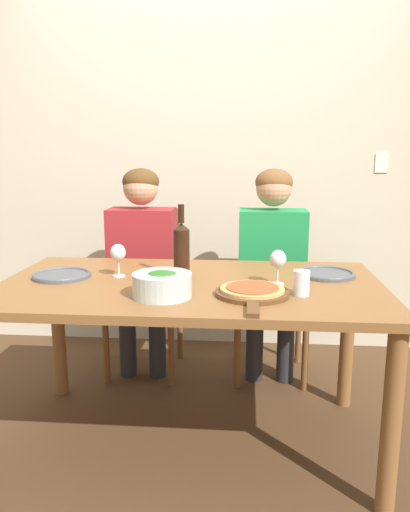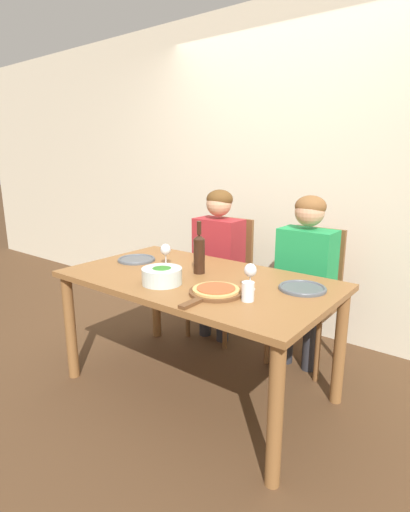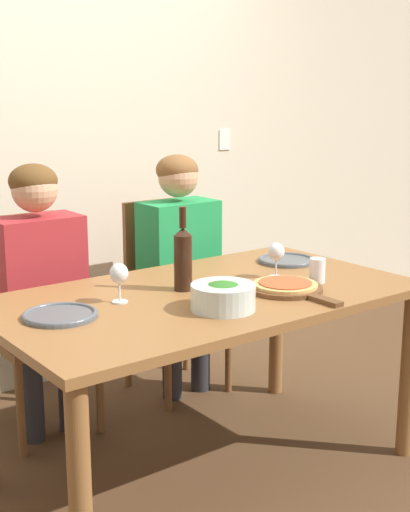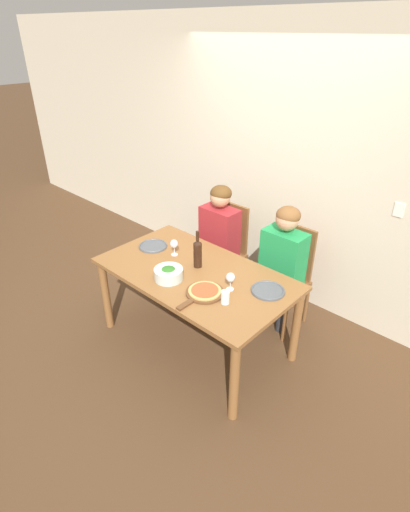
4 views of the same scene
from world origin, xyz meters
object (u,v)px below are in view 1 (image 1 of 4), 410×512
Objects in this scene: broccoli_bowl at (162,285)px; water_tumbler at (301,283)px; dinner_plate_left at (62,275)px; wine_glass_left at (118,254)px; wine_bottle at (182,249)px; pizza_on_board at (252,292)px; person_woman at (142,253)px; person_man at (272,255)px; chair_left at (147,285)px; dinner_plate_right at (326,274)px; chair_right at (270,287)px; wine_glass_right at (278,261)px.

water_tumbler is at bearing 6.58° from broccoli_bowl.
wine_glass_left reaches higher than dinner_plate_left.
pizza_on_board is (0.32, -0.26, -0.12)m from wine_bottle.
person_woman is 8.16× the size of wine_glass_left.
pizza_on_board is (-0.12, -0.90, 0.04)m from person_man.
wine_bottle is 0.31m from broccoli_bowl.
water_tumbler is at bearing -16.65° from wine_glass_left.
wine_bottle is 0.77× the size of pizza_on_board.
person_man reaches higher than dinner_plate_left.
chair_left is 0.90m from wine_bottle.
dinner_plate_right is at bearing 5.98° from wine_glass_left.
person_man is 0.79m from wine_bottle.
person_woman is 1.11m from dinner_plate_right.
chair_right is 0.25m from person_man.
dinner_plate_left is 1.21m from dinner_plate_right.
dinner_plate_left is (-0.98, -0.78, 0.25)m from chair_right.
person_man is 4.66× the size of dinner_plate_left.
broccoli_bowl is (-0.47, -1.05, 0.29)m from chair_right.
broccoli_bowl is 1.56× the size of wine_glass_right.
broccoli_bowl reaches higher than pizza_on_board.
water_tumbler reaches higher than pizza_on_board.
chair_right reaches higher than pizza_on_board.
person_man is at bearing 82.29° from pizza_on_board.
wine_glass_right is (0.74, -0.71, 0.12)m from person_woman.
wine_bottle is at bearing -171.35° from dinner_plate_right.
wine_glass_left is (-0.29, 0.00, -0.03)m from wine_bottle.
chair_right is at bearing 8.76° from person_woman.
wine_bottle is 3.31× the size of water_tumbler.
person_man is 5.24× the size of broccoli_bowl.
dinner_plate_left is 0.28m from wine_glass_left.
wine_glass_right is at bearing -142.65° from dinner_plate_right.
person_man reaches higher than wine_glass_right.
pizza_on_board is at bearing -120.66° from wine_glass_right.
pizza_on_board is (0.35, 0.04, -0.03)m from broccoli_bowl.
water_tumbler is at bearing -50.13° from chair_left.
wine_bottle is 0.68m from dinner_plate_right.
chair_right is 0.80× the size of person_woman.
broccoli_bowl is 1.56× the size of wine_glass_left.
person_woman is 0.65m from wine_glass_left.
wine_glass_left is at bearing -87.38° from person_woman.
wine_glass_right is at bearing -2.80° from dinner_plate_left.
wine_glass_right is (-0.01, -0.83, 0.35)m from chair_right.
wine_bottle is (0.32, -0.75, 0.37)m from chair_left.
chair_left is at bearing 129.87° from water_tumbler.
person_woman is at bearing 125.31° from pizza_on_board.
person_man is 8.16× the size of wine_glass_right.
chair_right is 4.18× the size of broccoli_bowl.
chair_left is 6.51× the size of wine_glass_right.
wine_glass_left is 0.83m from water_tumbler.
person_man is at bearing 41.13° from wine_glass_left.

